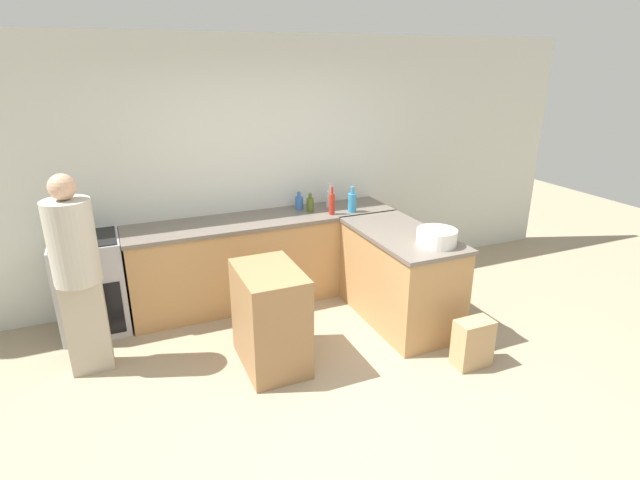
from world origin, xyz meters
name	(u,v)px	position (x,y,z in m)	size (l,w,h in m)	color
ground_plane	(345,402)	(0.00, 0.00, 0.00)	(14.00, 14.00, 0.00)	tan
wall_back	(253,169)	(0.00, 2.27, 1.35)	(8.00, 0.06, 2.70)	silver
counter_back	(266,258)	(0.00, 1.94, 0.46)	(2.81, 0.64, 0.91)	tan
counter_peninsula	(399,276)	(1.06, 0.98, 0.46)	(0.69, 1.35, 0.91)	tan
range_oven	(91,285)	(-1.71, 1.95, 0.46)	(0.59, 0.60, 0.92)	#ADADB2
island_table	(270,318)	(-0.34, 0.72, 0.43)	(0.49, 0.73, 0.87)	#997047
mixing_bowl	(437,237)	(1.16, 0.57, 0.98)	(0.35, 0.35, 0.14)	white
vinegar_bottle_clear	(330,198)	(0.78, 2.02, 1.01)	(0.08, 0.08, 0.26)	silver
water_bottle_blue	(299,202)	(0.44, 2.08, 0.99)	(0.09, 0.09, 0.19)	#386BB7
olive_oil_bottle	(310,204)	(0.52, 1.95, 0.99)	(0.08, 0.08, 0.20)	#475B1E
dish_soap_bottle	(352,202)	(0.93, 1.76, 1.02)	(0.09, 0.09, 0.28)	#338CBF
hot_sauce_bottle	(332,203)	(0.69, 1.76, 1.03)	(0.06, 0.06, 0.30)	red
person_by_range	(77,270)	(-1.74, 1.24, 0.90)	(0.36, 0.36, 1.67)	#ADA38E
paper_bag	(473,343)	(1.20, 0.02, 0.21)	(0.32, 0.19, 0.42)	tan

